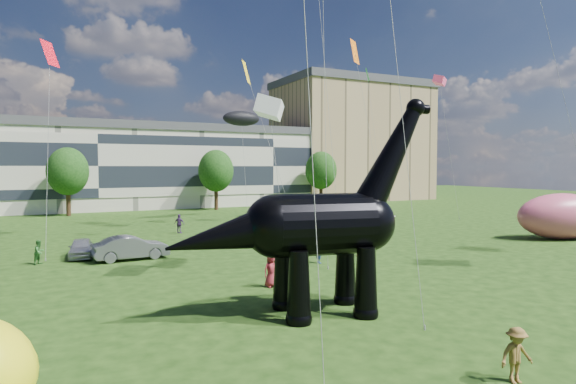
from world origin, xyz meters
name	(u,v)px	position (x,y,z in m)	size (l,w,h in m)	color
ground	(421,316)	(0.00, 0.00, 0.00)	(220.00, 220.00, 0.00)	#16330C
terrace_row	(95,169)	(-8.00, 62.00, 6.00)	(78.00, 11.00, 12.00)	beige
apartment_block	(351,144)	(40.00, 65.00, 11.00)	(28.00, 18.00, 22.00)	tan
tree_mid_left	(68,168)	(-12.00, 53.00, 6.29)	(5.20, 5.20, 9.44)	#382314
tree_mid_right	(216,167)	(8.00, 53.00, 6.29)	(5.20, 5.20, 9.44)	#382314
tree_far_right	(321,167)	(26.00, 53.00, 6.29)	(5.20, 5.20, 9.44)	#382314
dinosaur_sculpture	(312,229)	(-3.98, 2.41, 3.72)	(12.10, 4.13, 9.85)	black
car_silver	(81,248)	(-12.22, 20.96, 0.67)	(1.59, 3.96, 1.35)	silver
car_grey	(131,248)	(-9.20, 18.58, 0.83)	(1.75, 5.01, 1.65)	slate
car_white	(255,228)	(2.75, 25.11, 0.77)	(2.55, 5.52, 1.53)	silver
car_dark	(301,225)	(7.91, 25.90, 0.72)	(2.00, 4.93, 1.43)	#595960
gazebo_near	(331,209)	(12.52, 27.77, 1.94)	(5.21, 5.21, 2.77)	white
gazebo_far	(375,209)	(17.08, 26.23, 1.88)	(4.61, 4.61, 2.68)	white
inflatable_pink	(562,216)	(26.41, 11.51, 2.03)	(8.11, 4.06, 4.06)	#E85A7E
visitors	(195,252)	(-5.73, 14.84, 0.85)	(43.52, 37.28, 1.85)	brown
kites	(280,46)	(4.40, 23.17, 17.05)	(64.05, 50.33, 27.81)	red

